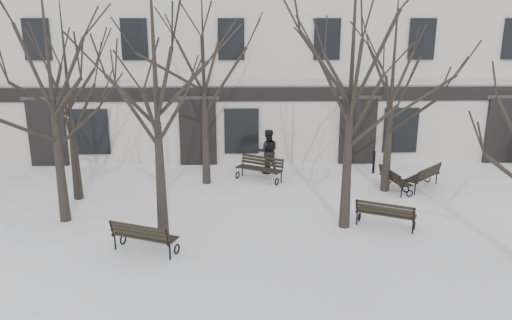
{
  "coord_description": "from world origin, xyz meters",
  "views": [
    {
      "loc": [
        -1.5,
        -13.36,
        6.09
      ],
      "look_at": [
        -1.09,
        3.0,
        1.55
      ],
      "focal_mm": 35.0,
      "sensor_mm": 36.0,
      "label": 1
    }
  ],
  "objects_px": {
    "tree_1": "(154,59)",
    "bench_4": "(424,176)",
    "bench_3": "(260,168)",
    "bench_5": "(394,179)",
    "tree_0": "(48,60)",
    "bench_2": "(386,213)",
    "tree_2": "(353,53)",
    "bench_1": "(144,236)"
  },
  "relations": [
    {
      "from": "tree_1",
      "to": "bench_4",
      "type": "bearing_deg",
      "value": 26.03
    },
    {
      "from": "bench_3",
      "to": "bench_5",
      "type": "xyz_separation_m",
      "value": [
        4.96,
        -1.39,
        -0.06
      ]
    },
    {
      "from": "tree_0",
      "to": "bench_4",
      "type": "xyz_separation_m",
      "value": [
        12.46,
        2.84,
        -4.53
      ]
    },
    {
      "from": "bench_2",
      "to": "tree_0",
      "type": "bearing_deg",
      "value": 21.02
    },
    {
      "from": "tree_0",
      "to": "tree_2",
      "type": "xyz_separation_m",
      "value": [
        8.76,
        -0.72,
        0.22
      ]
    },
    {
      "from": "tree_0",
      "to": "bench_4",
      "type": "bearing_deg",
      "value": 12.86
    },
    {
      "from": "tree_1",
      "to": "bench_1",
      "type": "height_order",
      "value": "tree_1"
    },
    {
      "from": "tree_0",
      "to": "bench_2",
      "type": "height_order",
      "value": "tree_0"
    },
    {
      "from": "tree_2",
      "to": "bench_5",
      "type": "relative_size",
      "value": 4.82
    },
    {
      "from": "tree_0",
      "to": "tree_1",
      "type": "distance_m",
      "value": 3.72
    },
    {
      "from": "tree_0",
      "to": "tree_1",
      "type": "xyz_separation_m",
      "value": [
        3.36,
        -1.6,
        0.14
      ]
    },
    {
      "from": "bench_1",
      "to": "tree_0",
      "type": "bearing_deg",
      "value": -16.67
    },
    {
      "from": "tree_0",
      "to": "bench_5",
      "type": "height_order",
      "value": "tree_0"
    },
    {
      "from": "bench_4",
      "to": "tree_0",
      "type": "bearing_deg",
      "value": -31.17
    },
    {
      "from": "bench_2",
      "to": "bench_3",
      "type": "distance_m",
      "value": 6.12
    },
    {
      "from": "tree_0",
      "to": "bench_3",
      "type": "xyz_separation_m",
      "value": [
        6.32,
        4.05,
        -4.52
      ]
    },
    {
      "from": "tree_1",
      "to": "bench_4",
      "type": "height_order",
      "value": "tree_1"
    },
    {
      "from": "bench_3",
      "to": "bench_5",
      "type": "relative_size",
      "value": 1.1
    },
    {
      "from": "bench_2",
      "to": "bench_5",
      "type": "relative_size",
      "value": 1.06
    },
    {
      "from": "tree_2",
      "to": "bench_5",
      "type": "bearing_deg",
      "value": 53.28
    },
    {
      "from": "tree_1",
      "to": "bench_4",
      "type": "distance_m",
      "value": 11.15
    },
    {
      "from": "tree_2",
      "to": "bench_4",
      "type": "distance_m",
      "value": 6.99
    },
    {
      "from": "tree_0",
      "to": "bench_5",
      "type": "xyz_separation_m",
      "value": [
        11.28,
        2.66,
        -4.58
      ]
    },
    {
      "from": "bench_2",
      "to": "bench_4",
      "type": "distance_m",
      "value": 4.45
    },
    {
      "from": "bench_1",
      "to": "bench_2",
      "type": "distance_m",
      "value": 7.19
    },
    {
      "from": "bench_5",
      "to": "bench_1",
      "type": "bearing_deg",
      "value": 109.81
    },
    {
      "from": "tree_1",
      "to": "bench_5",
      "type": "height_order",
      "value": "tree_1"
    },
    {
      "from": "bench_1",
      "to": "tree_2",
      "type": "bearing_deg",
      "value": -141.89
    },
    {
      "from": "tree_1",
      "to": "bench_2",
      "type": "xyz_separation_m",
      "value": [
        6.62,
        0.74,
        -4.68
      ]
    },
    {
      "from": "tree_1",
      "to": "tree_2",
      "type": "xyz_separation_m",
      "value": [
        5.4,
        0.89,
        0.08
      ]
    },
    {
      "from": "bench_1",
      "to": "bench_2",
      "type": "height_order",
      "value": "bench_1"
    },
    {
      "from": "tree_1",
      "to": "bench_5",
      "type": "relative_size",
      "value": 4.74
    },
    {
      "from": "tree_0",
      "to": "bench_4",
      "type": "relative_size",
      "value": 4.63
    },
    {
      "from": "tree_1",
      "to": "bench_3",
      "type": "height_order",
      "value": "tree_1"
    },
    {
      "from": "tree_1",
      "to": "bench_4",
      "type": "xyz_separation_m",
      "value": [
        9.1,
        4.44,
        -4.67
      ]
    },
    {
      "from": "bench_1",
      "to": "bench_5",
      "type": "distance_m",
      "value": 9.73
    },
    {
      "from": "tree_0",
      "to": "bench_1",
      "type": "xyz_separation_m",
      "value": [
        2.95,
        -2.37,
        -4.53
      ]
    },
    {
      "from": "bench_2",
      "to": "bench_3",
      "type": "height_order",
      "value": "bench_3"
    },
    {
      "from": "tree_1",
      "to": "bench_2",
      "type": "relative_size",
      "value": 4.49
    },
    {
      "from": "tree_1",
      "to": "tree_2",
      "type": "bearing_deg",
      "value": 9.3
    },
    {
      "from": "tree_0",
      "to": "bench_2",
      "type": "bearing_deg",
      "value": -4.91
    },
    {
      "from": "tree_0",
      "to": "bench_2",
      "type": "relative_size",
      "value": 4.37
    }
  ]
}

